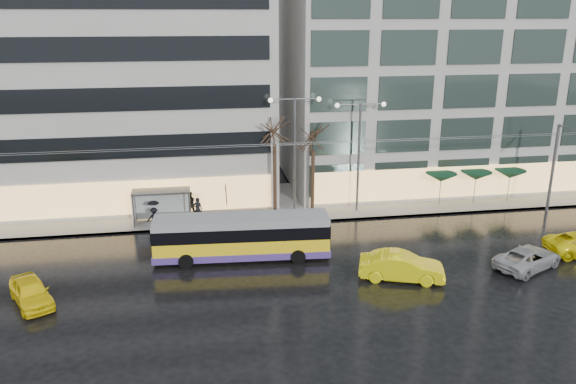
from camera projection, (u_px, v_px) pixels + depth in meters
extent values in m
plane|color=black|center=(293.00, 279.00, 33.23)|extent=(140.00, 140.00, 0.00)
cube|color=gray|center=(288.00, 202.00, 46.69)|extent=(80.00, 10.00, 0.15)
cube|color=slate|center=(299.00, 222.00, 42.03)|extent=(80.00, 0.10, 0.15)
cube|color=#A5A39E|center=(58.00, 64.00, 45.22)|extent=(34.00, 14.00, 22.00)
cube|color=#A5A39E|center=(466.00, 41.00, 50.23)|extent=(32.00, 14.00, 25.00)
cube|color=yellow|center=(242.00, 244.00, 35.74)|extent=(11.09, 2.99, 1.37)
cube|color=#4F3687|center=(242.00, 251.00, 35.88)|extent=(11.13, 3.03, 0.46)
cube|color=black|center=(242.00, 230.00, 35.43)|extent=(11.11, 3.01, 0.82)
cube|color=gray|center=(241.00, 220.00, 35.24)|extent=(11.09, 2.99, 0.46)
cube|color=black|center=(328.00, 229.00, 36.00)|extent=(0.19, 2.10, 1.19)
cube|color=black|center=(153.00, 235.00, 34.95)|extent=(0.19, 2.10, 1.19)
cylinder|color=black|center=(294.00, 243.00, 37.30)|extent=(0.93, 0.38, 0.91)
cylinder|color=black|center=(298.00, 257.00, 35.14)|extent=(0.93, 0.38, 0.91)
cylinder|color=black|center=(189.00, 247.00, 36.65)|extent=(0.93, 0.38, 0.91)
cylinder|color=black|center=(186.00, 261.00, 34.48)|extent=(0.93, 0.38, 0.91)
cylinder|color=#595B60|center=(226.00, 196.00, 35.58)|extent=(0.28, 3.40, 2.40)
cylinder|color=#595B60|center=(226.00, 194.00, 36.01)|extent=(0.28, 3.40, 2.40)
cylinder|color=#595B60|center=(553.00, 169.00, 43.60)|extent=(0.24, 0.24, 7.00)
cylinder|color=#595B60|center=(293.00, 145.00, 36.73)|extent=(42.00, 0.04, 0.04)
cylinder|color=#595B60|center=(292.00, 143.00, 37.20)|extent=(42.00, 0.04, 0.04)
cube|color=#595B60|center=(161.00, 191.00, 41.07)|extent=(4.20, 1.60, 0.12)
cube|color=silver|center=(163.00, 204.00, 42.11)|extent=(4.00, 0.05, 2.20)
cube|color=white|center=(134.00, 209.00, 41.13)|extent=(0.10, 1.40, 2.20)
cylinder|color=#595B60|center=(133.00, 212.00, 40.48)|extent=(0.10, 0.10, 2.40)
cylinder|color=#595B60|center=(135.00, 206.00, 41.79)|extent=(0.10, 0.10, 2.40)
cylinder|color=#595B60|center=(190.00, 209.00, 41.10)|extent=(0.10, 0.10, 2.40)
cylinder|color=#595B60|center=(190.00, 203.00, 42.42)|extent=(0.10, 0.10, 2.40)
cylinder|color=#595B60|center=(295.00, 157.00, 42.29)|extent=(0.18, 0.18, 9.00)
cylinder|color=#595B60|center=(283.00, 99.00, 40.82)|extent=(1.80, 0.10, 0.10)
cylinder|color=#595B60|center=(307.00, 99.00, 41.10)|extent=(1.80, 0.10, 0.10)
sphere|color=#FFF2CC|center=(271.00, 100.00, 40.69)|extent=(0.36, 0.36, 0.36)
sphere|color=#FFF2CC|center=(319.00, 99.00, 41.25)|extent=(0.36, 0.36, 0.36)
cylinder|color=#595B60|center=(359.00, 158.00, 43.15)|extent=(0.18, 0.18, 8.50)
cylinder|color=#595B60|center=(349.00, 104.00, 41.75)|extent=(1.80, 0.10, 0.10)
cylinder|color=#595B60|center=(372.00, 104.00, 42.03)|extent=(1.80, 0.10, 0.10)
sphere|color=#FFF2CC|center=(337.00, 105.00, 41.62)|extent=(0.36, 0.36, 0.36)
sphere|color=#FFF2CC|center=(384.00, 104.00, 42.18)|extent=(0.36, 0.36, 0.36)
cylinder|color=black|center=(275.00, 179.00, 42.76)|extent=(0.28, 0.28, 5.60)
cylinder|color=black|center=(313.00, 181.00, 43.52)|extent=(0.28, 0.28, 4.90)
cylinder|color=#595B60|center=(440.00, 192.00, 45.38)|extent=(0.06, 0.06, 2.20)
cone|color=#103B24|center=(441.00, 177.00, 45.02)|extent=(2.50, 2.50, 0.70)
cylinder|color=#595B60|center=(474.00, 190.00, 45.85)|extent=(0.06, 0.06, 2.20)
cone|color=#103B24|center=(476.00, 176.00, 45.49)|extent=(2.50, 2.50, 0.70)
cylinder|color=#595B60|center=(508.00, 188.00, 46.32)|extent=(0.06, 0.06, 2.20)
cone|color=#103B24|center=(510.00, 174.00, 45.96)|extent=(2.50, 2.50, 0.70)
imported|color=yellow|center=(31.00, 292.00, 30.19)|extent=(3.37, 4.43, 1.41)
imported|color=#FFF20D|center=(402.00, 267.00, 32.94)|extent=(5.24, 3.22, 1.63)
imported|color=#A5A6AA|center=(528.00, 258.00, 34.46)|extent=(5.28, 4.09, 1.33)
imported|color=black|center=(198.00, 210.00, 41.67)|extent=(0.79, 0.62, 1.90)
imported|color=#E04A60|center=(197.00, 199.00, 41.43)|extent=(1.19, 1.20, 0.88)
imported|color=black|center=(190.00, 204.00, 42.97)|extent=(1.08, 0.93, 1.92)
imported|color=black|center=(154.00, 218.00, 40.46)|extent=(1.06, 0.67, 1.57)
imported|color=black|center=(153.00, 205.00, 40.16)|extent=(0.89, 0.89, 0.72)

